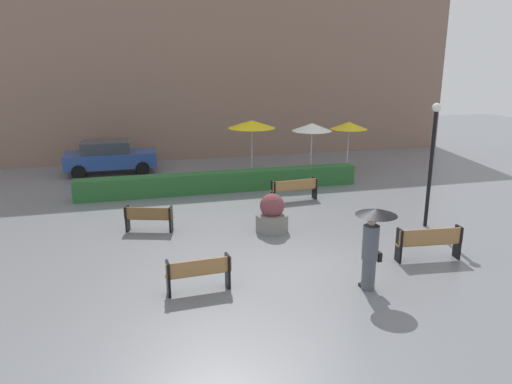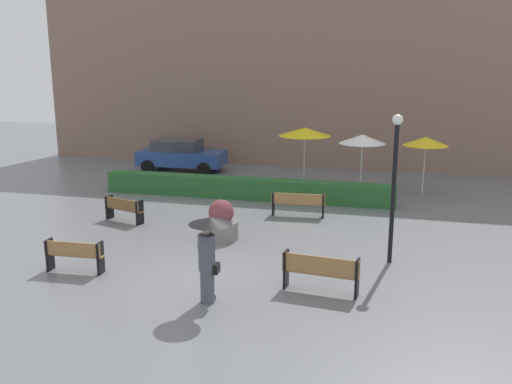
{
  "view_description": "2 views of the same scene",
  "coord_description": "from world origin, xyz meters",
  "px_view_note": "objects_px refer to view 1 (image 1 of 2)",
  "views": [
    {
      "loc": [
        -4.55,
        -10.73,
        5.36
      ],
      "look_at": [
        -0.57,
        4.36,
        1.02
      ],
      "focal_mm": 33.95,
      "sensor_mm": 36.0,
      "label": 1
    },
    {
      "loc": [
        4.71,
        -12.32,
        5.39
      ],
      "look_at": [
        0.22,
        5.34,
        1.04
      ],
      "focal_mm": 39.13,
      "sensor_mm": 36.0,
      "label": 2
    }
  ],
  "objects_px": {
    "bench_back_row": "(295,188)",
    "parked_car": "(109,156)",
    "bench_near_left": "(199,272)",
    "pedestrian_with_umbrella": "(373,238)",
    "patio_umbrella_white": "(312,127)",
    "patio_umbrella_yellow_far": "(349,126)",
    "patio_umbrella_yellow": "(252,124)",
    "bench_near_right": "(430,241)",
    "planter_pot": "(272,215)",
    "bench_far_left": "(149,217)",
    "lamp_post": "(432,153)"
  },
  "relations": [
    {
      "from": "bench_near_left",
      "to": "pedestrian_with_umbrella",
      "type": "relative_size",
      "value": 0.77
    },
    {
      "from": "patio_umbrella_white",
      "to": "pedestrian_with_umbrella",
      "type": "bearing_deg",
      "value": -103.68
    },
    {
      "from": "bench_far_left",
      "to": "patio_umbrella_white",
      "type": "xyz_separation_m",
      "value": [
        7.56,
        5.4,
        1.87
      ]
    },
    {
      "from": "bench_near_left",
      "to": "parked_car",
      "type": "bearing_deg",
      "value": 100.04
    },
    {
      "from": "bench_back_row",
      "to": "patio_umbrella_yellow",
      "type": "xyz_separation_m",
      "value": [
        -0.55,
        4.54,
        1.9
      ]
    },
    {
      "from": "patio_umbrella_yellow_far",
      "to": "pedestrian_with_umbrella",
      "type": "bearing_deg",
      "value": -112.7
    },
    {
      "from": "bench_back_row",
      "to": "planter_pot",
      "type": "relative_size",
      "value": 1.52
    },
    {
      "from": "bench_far_left",
      "to": "patio_umbrella_yellow_far",
      "type": "xyz_separation_m",
      "value": [
        9.99,
        6.7,
        1.69
      ]
    },
    {
      "from": "lamp_post",
      "to": "parked_car",
      "type": "relative_size",
      "value": 0.95
    },
    {
      "from": "bench_far_left",
      "to": "planter_pot",
      "type": "height_order",
      "value": "planter_pot"
    },
    {
      "from": "bench_near_left",
      "to": "patio_umbrella_yellow_far",
      "type": "height_order",
      "value": "patio_umbrella_yellow_far"
    },
    {
      "from": "bench_near_left",
      "to": "pedestrian_with_umbrella",
      "type": "bearing_deg",
      "value": -12.51
    },
    {
      "from": "bench_near_left",
      "to": "planter_pot",
      "type": "xyz_separation_m",
      "value": [
        2.85,
        3.55,
        0.03
      ]
    },
    {
      "from": "planter_pot",
      "to": "bench_near_right",
      "type": "bearing_deg",
      "value": -43.26
    },
    {
      "from": "planter_pot",
      "to": "patio_umbrella_yellow",
      "type": "xyz_separation_m",
      "value": [
        1.28,
        7.63,
        1.87
      ]
    },
    {
      "from": "bench_back_row",
      "to": "bench_near_right",
      "type": "bearing_deg",
      "value": -75.4
    },
    {
      "from": "patio_umbrella_yellow_far",
      "to": "patio_umbrella_yellow",
      "type": "bearing_deg",
      "value": -179.33
    },
    {
      "from": "patio_umbrella_yellow",
      "to": "parked_car",
      "type": "bearing_deg",
      "value": 161.87
    },
    {
      "from": "bench_near_left",
      "to": "patio_umbrella_yellow_far",
      "type": "bearing_deg",
      "value": 51.15
    },
    {
      "from": "bench_near_left",
      "to": "bench_far_left",
      "type": "height_order",
      "value": "bench_near_left"
    },
    {
      "from": "pedestrian_with_umbrella",
      "to": "parked_car",
      "type": "relative_size",
      "value": 0.48
    },
    {
      "from": "bench_far_left",
      "to": "lamp_post",
      "type": "bearing_deg",
      "value": -11.45
    },
    {
      "from": "pedestrian_with_umbrella",
      "to": "patio_umbrella_yellow",
      "type": "height_order",
      "value": "patio_umbrella_yellow"
    },
    {
      "from": "bench_near_right",
      "to": "planter_pot",
      "type": "distance_m",
      "value": 4.8
    },
    {
      "from": "bench_back_row",
      "to": "bench_near_left",
      "type": "xyz_separation_m",
      "value": [
        -4.69,
        -6.64,
        0.0
      ]
    },
    {
      "from": "planter_pot",
      "to": "bench_back_row",
      "type": "bearing_deg",
      "value": 59.3
    },
    {
      "from": "bench_near_left",
      "to": "pedestrian_with_umbrella",
      "type": "xyz_separation_m",
      "value": [
        3.98,
        -0.88,
        0.8
      ]
    },
    {
      "from": "bench_far_left",
      "to": "parked_car",
      "type": "xyz_separation_m",
      "value": [
        -1.41,
        8.76,
        0.33
      ]
    },
    {
      "from": "bench_back_row",
      "to": "planter_pot",
      "type": "distance_m",
      "value": 3.59
    },
    {
      "from": "bench_far_left",
      "to": "patio_umbrella_yellow_far",
      "type": "relative_size",
      "value": 0.66
    },
    {
      "from": "bench_far_left",
      "to": "patio_umbrella_yellow",
      "type": "bearing_deg",
      "value": 52.58
    },
    {
      "from": "bench_back_row",
      "to": "patio_umbrella_yellow_far",
      "type": "xyz_separation_m",
      "value": [
        4.36,
        4.6,
        1.66
      ]
    },
    {
      "from": "patio_umbrella_yellow",
      "to": "bench_near_right",
      "type": "bearing_deg",
      "value": -78.55
    },
    {
      "from": "patio_umbrella_yellow",
      "to": "patio_umbrella_white",
      "type": "bearing_deg",
      "value": -26.64
    },
    {
      "from": "lamp_post",
      "to": "patio_umbrella_yellow_far",
      "type": "relative_size",
      "value": 1.71
    },
    {
      "from": "bench_back_row",
      "to": "parked_car",
      "type": "distance_m",
      "value": 9.7
    },
    {
      "from": "bench_back_row",
      "to": "patio_umbrella_yellow_far",
      "type": "height_order",
      "value": "patio_umbrella_yellow_far"
    },
    {
      "from": "bench_near_left",
      "to": "bench_near_right",
      "type": "height_order",
      "value": "bench_near_right"
    },
    {
      "from": "pedestrian_with_umbrella",
      "to": "lamp_post",
      "type": "distance_m",
      "value": 5.47
    },
    {
      "from": "bench_back_row",
      "to": "parked_car",
      "type": "bearing_deg",
      "value": 136.57
    },
    {
      "from": "bench_near_left",
      "to": "bench_far_left",
      "type": "bearing_deg",
      "value": 101.73
    },
    {
      "from": "bench_back_row",
      "to": "patio_umbrella_yellow",
      "type": "height_order",
      "value": "patio_umbrella_yellow"
    },
    {
      "from": "bench_far_left",
      "to": "bench_near_right",
      "type": "bearing_deg",
      "value": -30.41
    },
    {
      "from": "patio_umbrella_yellow_far",
      "to": "parked_car",
      "type": "xyz_separation_m",
      "value": [
        -11.41,
        2.07,
        -1.35
      ]
    },
    {
      "from": "bench_near_left",
      "to": "patio_umbrella_yellow",
      "type": "height_order",
      "value": "patio_umbrella_yellow"
    },
    {
      "from": "bench_back_row",
      "to": "lamp_post",
      "type": "relative_size",
      "value": 0.47
    },
    {
      "from": "planter_pot",
      "to": "lamp_post",
      "type": "bearing_deg",
      "value": -9.01
    },
    {
      "from": "patio_umbrella_white",
      "to": "patio_umbrella_yellow_far",
      "type": "xyz_separation_m",
      "value": [
        2.44,
        1.3,
        -0.18
      ]
    },
    {
      "from": "bench_far_left",
      "to": "planter_pot",
      "type": "relative_size",
      "value": 1.24
    },
    {
      "from": "parked_car",
      "to": "bench_back_row",
      "type": "bearing_deg",
      "value": -43.43
    }
  ]
}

